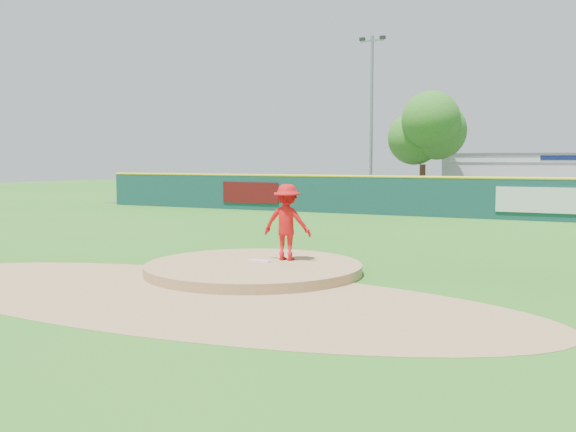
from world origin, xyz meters
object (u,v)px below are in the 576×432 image
at_px(van, 395,195).
at_px(pool_building_grp, 569,178).
at_px(pitcher, 287,222).
at_px(deciduous_tree, 423,132).
at_px(light_pole_left, 372,112).
at_px(playground_slide, 228,190).

height_order(van, pool_building_grp, pool_building_grp).
xyz_separation_m(pitcher, deciduous_tree, (-2.52, 24.12, 3.31)).
distance_m(pool_building_grp, light_pole_left, 13.72).
relative_size(van, pool_building_grp, 0.28).
distance_m(playground_slide, deciduous_tree, 14.02).
bearing_deg(van, light_pole_left, 52.56).
bearing_deg(light_pole_left, deciduous_tree, -26.57).
xyz_separation_m(van, pool_building_grp, (10.01, 6.12, 1.05)).
height_order(pitcher, playground_slide, pitcher).
bearing_deg(pool_building_grp, light_pole_left, -157.40).
relative_size(pool_building_grp, playground_slide, 5.27).
distance_m(playground_slide, light_pole_left, 11.19).
bearing_deg(light_pole_left, van, -29.43).
bearing_deg(van, pitcher, -177.74).
relative_size(van, light_pole_left, 0.39).
height_order(pool_building_grp, light_pole_left, light_pole_left).
relative_size(playground_slide, deciduous_tree, 0.39).
relative_size(van, deciduous_tree, 0.58).
bearing_deg(light_pole_left, playground_slide, -163.73).
bearing_deg(light_pole_left, pool_building_grp, 22.60).
xyz_separation_m(pitcher, light_pole_left, (-6.52, 26.12, 4.81)).
height_order(pitcher, light_pole_left, light_pole_left).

